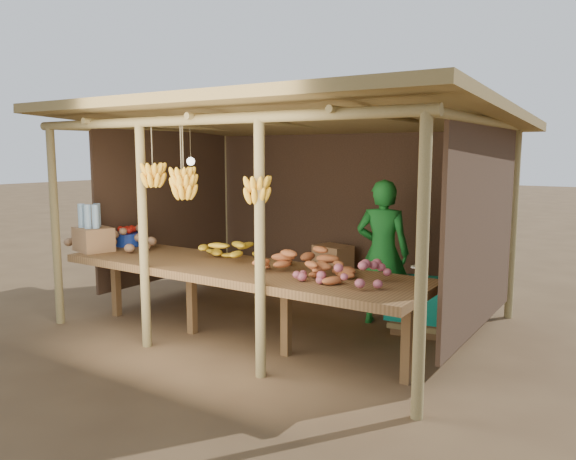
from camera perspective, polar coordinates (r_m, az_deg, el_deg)
The scene contains 13 objects.
ground at distance 6.54m, azimuth 0.00°, elevation -9.15°, with size 60.00×60.00×0.00m, color brown.
stall_structure at distance 6.30m, azimuth 0.27°, elevation 7.95°, with size 4.70×3.50×2.43m.
counter at distance 5.61m, azimuth -5.33°, elevation -4.26°, with size 3.90×1.05×0.80m.
potato_heap at distance 6.93m, azimuth -17.03°, elevation -0.20°, with size 1.05×0.63×0.37m, color #916C4A, non-canonical shape.
sweet_potato_heap at distance 5.20m, azimuth 1.62°, elevation -2.51°, with size 0.90×0.54×0.35m, color #AC5A2C, non-canonical shape.
onion_heap at distance 4.86m, azimuth 5.66°, elevation -3.29°, with size 0.82×0.49×0.36m, color #AA525D, non-canonical shape.
banana_pile at distance 5.99m, azimuth -6.32°, elevation -1.21°, with size 0.66×0.40×0.35m, color yellow, non-canonical shape.
tomato_basin at distance 7.11m, azimuth -15.85°, elevation -0.70°, with size 0.43×0.43×0.23m.
bottle_box at distance 6.77m, azimuth -19.19°, elevation -0.28°, with size 0.50×0.44×0.54m.
vendor at distance 6.33m, azimuth 9.58°, elevation -2.27°, with size 0.59×0.39×1.63m, color #186E24.
tarp_crate at distance 6.22m, azimuth 13.44°, elevation -7.36°, with size 0.69×0.62×0.74m.
carton_stack at distance 7.47m, azimuth 3.48°, elevation -4.56°, with size 0.97×0.42×0.70m.
burlap_sacks at distance 8.23m, azimuth -6.66°, elevation -4.04°, with size 0.73×0.38×0.51m.
Camera 1 is at (3.42, -5.24, 1.92)m, focal length 35.00 mm.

